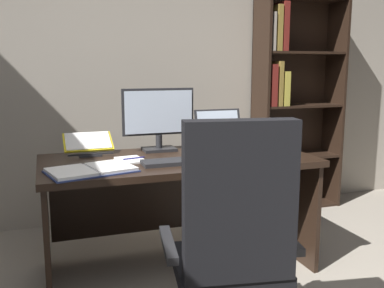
% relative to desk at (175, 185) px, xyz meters
% --- Properties ---
extents(wall_back, '(5.34, 0.12, 2.84)m').
position_rel_desk_xyz_m(wall_back, '(0.05, 1.06, 0.87)').
color(wall_back, '#A89E8E').
rests_on(wall_back, ground).
extents(desk, '(1.70, 0.79, 0.75)m').
position_rel_desk_xyz_m(desk, '(0.00, 0.00, 0.00)').
color(desk, black).
rests_on(desk, ground).
extents(bookshelf, '(0.81, 0.32, 1.92)m').
position_rel_desk_xyz_m(bookshelf, '(1.35, 0.83, 0.42)').
color(bookshelf, black).
rests_on(bookshelf, ground).
extents(office_chair, '(0.67, 0.60, 1.10)m').
position_rel_desk_xyz_m(office_chair, '(-0.02, -0.98, -0.08)').
color(office_chair, '#232326').
rests_on(office_chair, ground).
extents(monitor, '(0.50, 0.16, 0.43)m').
position_rel_desk_xyz_m(monitor, '(-0.06, 0.19, 0.42)').
color(monitor, '#232326').
rests_on(monitor, desk).
extents(laptop, '(0.36, 0.33, 0.26)m').
position_rel_desk_xyz_m(laptop, '(0.43, 0.20, 0.25)').
color(laptop, '#232326').
rests_on(laptop, desk).
extents(keyboard, '(0.42, 0.15, 0.02)m').
position_rel_desk_xyz_m(keyboard, '(-0.06, -0.24, 0.21)').
color(keyboard, '#232326').
rests_on(keyboard, desk).
extents(computer_mouse, '(0.06, 0.10, 0.04)m').
position_rel_desk_xyz_m(computer_mouse, '(0.24, -0.24, 0.22)').
color(computer_mouse, '#232326').
rests_on(computer_mouse, desk).
extents(reading_stand_with_book, '(0.32, 0.27, 0.13)m').
position_rel_desk_xyz_m(reading_stand_with_book, '(-0.52, 0.25, 0.27)').
color(reading_stand_with_book, '#232326').
rests_on(reading_stand_with_book, desk).
extents(open_binder, '(0.52, 0.39, 0.02)m').
position_rel_desk_xyz_m(open_binder, '(-0.56, -0.29, 0.21)').
color(open_binder, navy).
rests_on(open_binder, desk).
extents(notepad, '(0.18, 0.23, 0.01)m').
position_rel_desk_xyz_m(notepad, '(-0.30, -0.07, 0.21)').
color(notepad, white).
rests_on(notepad, desk).
extents(pen, '(0.14, 0.04, 0.01)m').
position_rel_desk_xyz_m(pen, '(-0.28, -0.07, 0.21)').
color(pen, navy).
rests_on(pen, notepad).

